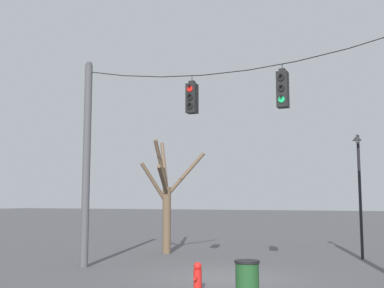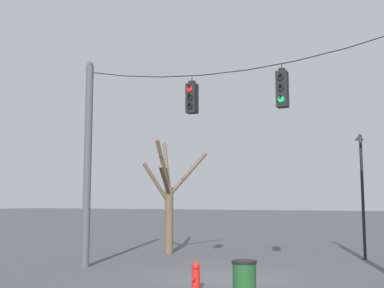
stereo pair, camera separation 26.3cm
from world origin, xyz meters
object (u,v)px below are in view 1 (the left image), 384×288
at_px(traffic_light_near_right_pole, 283,89).
at_px(trash_bin, 247,281).
at_px(utility_pole_left, 86,162).
at_px(street_lamp, 359,177).
at_px(bare_tree, 166,199).
at_px(traffic_light_over_intersection, 192,98).
at_px(fire_hydrant, 198,276).

bearing_deg(traffic_light_near_right_pole, trash_bin, -93.39).
xyz_separation_m(utility_pole_left, trash_bin, (7.12, -3.30, -3.30)).
xyz_separation_m(utility_pole_left, traffic_light_near_right_pole, (7.32, -0.01, 2.03)).
bearing_deg(street_lamp, bare_tree, -170.77).
bearing_deg(trash_bin, bare_tree, 127.39).
bearing_deg(utility_pole_left, bare_tree, 81.36).
relative_size(traffic_light_over_intersection, bare_tree, 0.25).
relative_size(street_lamp, trash_bin, 5.31).
distance_m(traffic_light_near_right_pole, trash_bin, 6.27).
xyz_separation_m(traffic_light_over_intersection, street_lamp, (4.72, 6.36, -2.48)).
bearing_deg(traffic_light_over_intersection, traffic_light_near_right_pole, 0.02).
distance_m(street_lamp, trash_bin, 10.22).
bearing_deg(traffic_light_over_intersection, trash_bin, -48.76).
distance_m(utility_pole_left, bare_tree, 5.25).
relative_size(utility_pole_left, trash_bin, 7.92).
relative_size(traffic_light_over_intersection, trash_bin, 1.34).
bearing_deg(trash_bin, traffic_light_over_intersection, 131.24).
relative_size(utility_pole_left, traffic_light_near_right_pole, 5.50).
relative_size(traffic_light_over_intersection, street_lamp, 0.25).
relative_size(traffic_light_over_intersection, traffic_light_near_right_pole, 0.93).
relative_size(traffic_light_near_right_pole, trash_bin, 1.44).
height_order(traffic_light_over_intersection, traffic_light_near_right_pole, traffic_light_near_right_pole).
xyz_separation_m(utility_pole_left, bare_tree, (0.76, 5.02, -1.34)).
distance_m(traffic_light_near_right_pole, fire_hydrant, 6.26).
relative_size(bare_tree, fire_hydrant, 6.90).
bearing_deg(traffic_light_near_right_pole, bare_tree, 142.52).
distance_m(utility_pole_left, traffic_light_near_right_pole, 7.59).
height_order(traffic_light_near_right_pole, bare_tree, traffic_light_near_right_pole).
height_order(utility_pole_left, traffic_light_over_intersection, utility_pole_left).
bearing_deg(traffic_light_over_intersection, fire_hydrant, -63.20).
xyz_separation_m(bare_tree, trash_bin, (6.36, -8.32, -1.96)).
xyz_separation_m(traffic_light_over_intersection, fire_hydrant, (1.29, -2.55, -5.41)).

